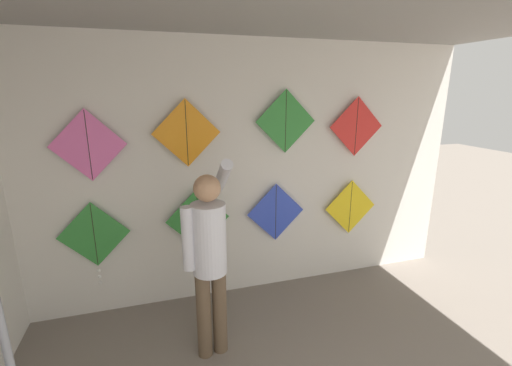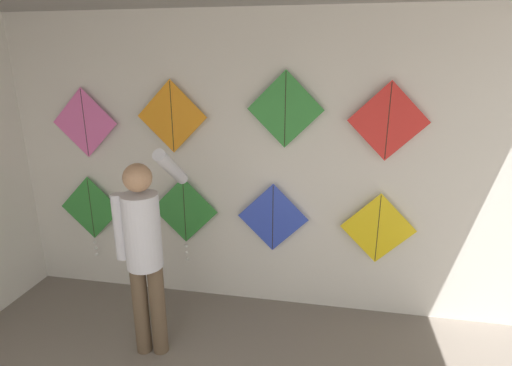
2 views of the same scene
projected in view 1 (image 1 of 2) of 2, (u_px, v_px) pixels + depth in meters
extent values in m
cube|color=silver|center=(241.00, 173.00, 3.74)|extent=(5.27, 0.06, 2.80)
cylinder|color=brown|center=(204.00, 315.00, 2.95)|extent=(0.13, 0.13, 0.80)
cylinder|color=brown|center=(220.00, 311.00, 3.01)|extent=(0.13, 0.13, 0.80)
cylinder|color=silver|center=(209.00, 239.00, 2.80)|extent=(0.28, 0.28, 0.60)
sphere|color=tan|center=(207.00, 188.00, 2.68)|extent=(0.22, 0.22, 0.22)
cylinder|color=silver|center=(188.00, 239.00, 2.72)|extent=(0.10, 0.10, 0.53)
cylinder|color=silver|center=(222.00, 177.00, 2.95)|extent=(0.10, 0.50, 0.39)
cube|color=#338C38|center=(94.00, 235.00, 3.37)|extent=(0.68, 0.01, 0.68)
cylinder|color=black|center=(94.00, 235.00, 3.36)|extent=(0.01, 0.01, 0.64)
sphere|color=white|center=(99.00, 270.00, 3.46)|extent=(0.04, 0.04, 0.04)
sphere|color=white|center=(100.00, 277.00, 3.48)|extent=(0.04, 0.04, 0.04)
sphere|color=white|center=(100.00, 283.00, 3.49)|extent=(0.04, 0.04, 0.04)
cube|color=#338C38|center=(198.00, 219.00, 3.64)|extent=(0.68, 0.01, 0.68)
cylinder|color=black|center=(198.00, 219.00, 3.64)|extent=(0.01, 0.01, 0.64)
sphere|color=white|center=(200.00, 253.00, 3.73)|extent=(0.04, 0.04, 0.04)
sphere|color=white|center=(200.00, 259.00, 3.75)|extent=(0.04, 0.04, 0.04)
sphere|color=white|center=(200.00, 265.00, 3.77)|extent=(0.04, 0.04, 0.04)
cube|color=blue|center=(276.00, 212.00, 3.89)|extent=(0.68, 0.01, 0.68)
cylinder|color=black|center=(276.00, 212.00, 3.88)|extent=(0.01, 0.01, 0.64)
cube|color=yellow|center=(350.00, 207.00, 4.16)|extent=(0.68, 0.01, 0.68)
cylinder|color=black|center=(350.00, 207.00, 4.16)|extent=(0.01, 0.01, 0.64)
cube|color=pink|center=(88.00, 145.00, 3.15)|extent=(0.68, 0.01, 0.68)
cylinder|color=black|center=(88.00, 146.00, 3.15)|extent=(0.01, 0.01, 0.64)
cube|color=orange|center=(187.00, 133.00, 3.38)|extent=(0.68, 0.01, 0.68)
cylinder|color=black|center=(187.00, 133.00, 3.38)|extent=(0.01, 0.01, 0.64)
cube|color=#338C38|center=(286.00, 121.00, 3.65)|extent=(0.68, 0.01, 0.68)
cylinder|color=black|center=(286.00, 121.00, 3.64)|extent=(0.01, 0.01, 0.64)
cube|color=red|center=(356.00, 127.00, 3.91)|extent=(0.68, 0.01, 0.68)
cylinder|color=black|center=(356.00, 127.00, 3.91)|extent=(0.01, 0.01, 0.64)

